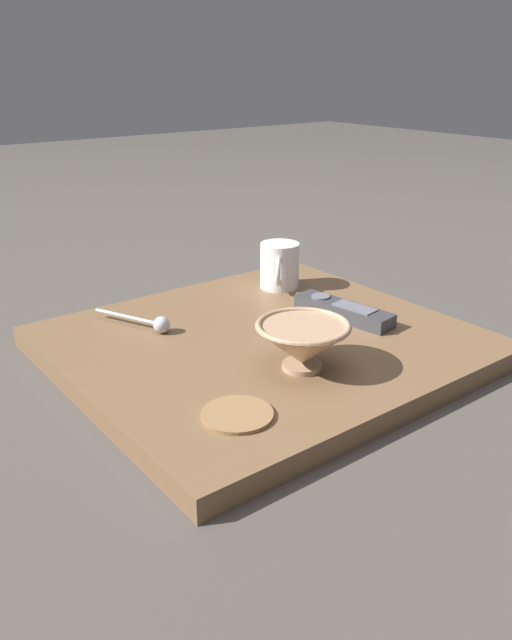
{
  "coord_description": "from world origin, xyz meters",
  "views": [
    {
      "loc": [
        0.56,
        0.71,
        0.43
      ],
      "look_at": [
        -0.0,
        -0.02,
        0.05
      ],
      "focal_mm": 35.66,
      "sensor_mm": 36.0,
      "label": 1
    }
  ],
  "objects_px": {
    "coffee_mug": "(280,266)",
    "teaspoon": "(155,323)",
    "drink_coaster": "(237,414)",
    "cereal_bowl": "(303,343)",
    "tv_remote_near": "(343,311)"
  },
  "relations": [
    {
      "from": "coffee_mug",
      "to": "teaspoon",
      "type": "distance_m",
      "value": 0.29
    },
    {
      "from": "drink_coaster",
      "to": "cereal_bowl",
      "type": "bearing_deg",
      "value": -161.48
    },
    {
      "from": "cereal_bowl",
      "to": "teaspoon",
      "type": "height_order",
      "value": "cereal_bowl"
    },
    {
      "from": "teaspoon",
      "to": "drink_coaster",
      "type": "xyz_separation_m",
      "value": [
        0.05,
        0.29,
        -0.01
      ]
    },
    {
      "from": "teaspoon",
      "to": "drink_coaster",
      "type": "bearing_deg",
      "value": 80.14
    },
    {
      "from": "drink_coaster",
      "to": "tv_remote_near",
      "type": "bearing_deg",
      "value": -155.3
    },
    {
      "from": "cereal_bowl",
      "to": "coffee_mug",
      "type": "relative_size",
      "value": 1.48
    },
    {
      "from": "coffee_mug",
      "to": "teaspoon",
      "type": "bearing_deg",
      "value": 8.34
    },
    {
      "from": "coffee_mug",
      "to": "tv_remote_near",
      "type": "relative_size",
      "value": 0.49
    },
    {
      "from": "cereal_bowl",
      "to": "tv_remote_near",
      "type": "distance_m",
      "value": 0.21
    },
    {
      "from": "teaspoon",
      "to": "tv_remote_near",
      "type": "distance_m",
      "value": 0.31
    },
    {
      "from": "teaspoon",
      "to": "drink_coaster",
      "type": "distance_m",
      "value": 0.3
    },
    {
      "from": "cereal_bowl",
      "to": "drink_coaster",
      "type": "bearing_deg",
      "value": 18.52
    },
    {
      "from": "coffee_mug",
      "to": "teaspoon",
      "type": "relative_size",
      "value": 0.65
    },
    {
      "from": "cereal_bowl",
      "to": "drink_coaster",
      "type": "height_order",
      "value": "cereal_bowl"
    }
  ]
}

